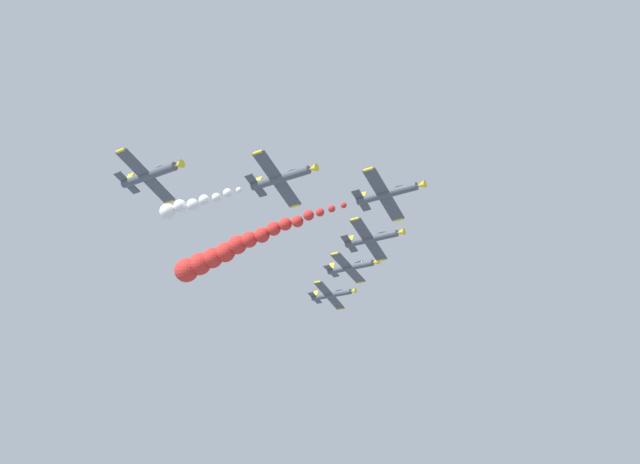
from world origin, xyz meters
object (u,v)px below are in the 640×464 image
Objects in this scene: airplane_left_inner at (372,238)px; airplane_trailing at (332,295)px; airplane_lead at (388,193)px; airplane_right_outer at (150,175)px; airplane_right_inner at (281,178)px; airplane_left_outer at (351,267)px.

airplane_trailing is at bearing -136.17° from airplane_left_inner.
airplane_right_outer is (23.06, -20.90, -0.88)m from airplane_lead.
airplane_lead is 14.87m from airplane_right_inner.
airplane_right_outer is (34.53, -11.92, 0.16)m from airplane_left_inner.
airplane_left_inner is 15.26m from airplane_left_outer.
airplane_right_inner reaches higher than airplane_lead.
airplane_left_outer is at bearing 44.01° from airplane_trailing.
airplane_left_inner is (-11.46, -8.98, -1.04)m from airplane_lead.
airplane_right_outer is 59.08m from airplane_trailing.
airplane_right_inner is (23.22, -0.14, 1.10)m from airplane_left_inner.
airplane_left_inner is 23.24m from airplane_right_inner.
airplane_right_outer is at bearing -19.04° from airplane_left_inner.
airplane_right_inner is 1.00× the size of airplane_right_outer.
airplane_left_inner reaches higher than airplane_trailing.
airplane_left_inner is 36.53m from airplane_right_outer.
airplane_trailing reaches higher than airplane_left_outer.
airplane_right_outer is (45.57, -1.39, -0.13)m from airplane_left_outer.
airplane_trailing is (-23.57, -22.63, 0.08)m from airplane_left_inner.
airplane_left_inner reaches higher than airplane_left_outer.
airplane_trailing is at bearing -154.33° from airplane_right_inner.
airplane_lead is at bearing 38.08° from airplane_left_inner.
airplane_lead is 1.00× the size of airplane_trailing.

